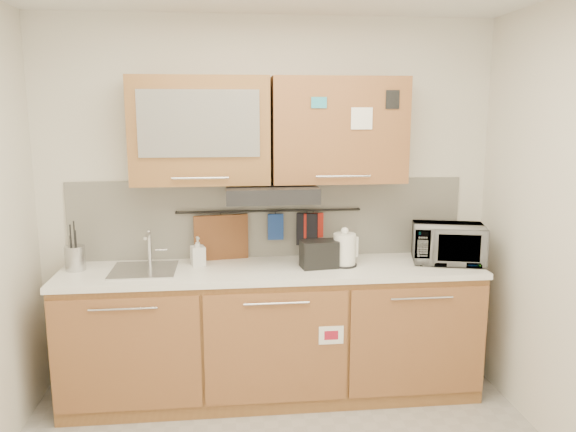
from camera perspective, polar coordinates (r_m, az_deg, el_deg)
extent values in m
plane|color=silver|center=(4.02, -1.98, 1.20)|extent=(3.20, 0.00, 3.20)
cube|color=#996536|center=(3.97, -1.58, -11.88)|extent=(2.80, 0.60, 0.88)
cube|color=black|center=(4.13, -1.55, -16.88)|extent=(2.80, 0.54, 0.10)
cube|color=#976135|center=(3.71, -16.09, -13.44)|extent=(0.91, 0.02, 0.74)
cylinder|color=silver|center=(3.58, -16.42, -9.06)|extent=(0.41, 0.01, 0.01)
cube|color=#976135|center=(3.67, -1.18, -13.31)|extent=(0.91, 0.02, 0.74)
cylinder|color=silver|center=(3.53, -1.16, -8.87)|extent=(0.41, 0.01, 0.01)
cube|color=#976135|center=(3.85, 13.12, -12.37)|extent=(0.91, 0.02, 0.74)
cylinder|color=silver|center=(3.72, 13.45, -8.12)|extent=(0.41, 0.01, 0.01)
cube|color=white|center=(3.80, -1.60, -5.52)|extent=(2.82, 0.62, 0.04)
cube|color=silver|center=(4.02, -1.96, -0.23)|extent=(2.80, 0.02, 0.56)
cube|color=#996536|center=(3.78, -8.89, 8.57)|extent=(0.90, 0.35, 0.70)
cube|color=silver|center=(3.60, -9.04, 9.26)|extent=(0.76, 0.02, 0.42)
cube|color=#976135|center=(3.85, 5.08, 8.69)|extent=(0.90, 0.35, 0.70)
cube|color=white|center=(3.70, 7.50, 9.80)|extent=(0.14, 0.00, 0.14)
cube|color=black|center=(3.75, -1.72, 2.38)|extent=(0.60, 0.46, 0.10)
cube|color=silver|center=(3.84, -14.42, -5.48)|extent=(0.42, 0.40, 0.03)
cylinder|color=silver|center=(3.96, -13.90, -3.09)|extent=(0.03, 0.03, 0.24)
cylinder|color=silver|center=(3.86, -14.12, -1.93)|extent=(0.02, 0.18, 0.02)
cylinder|color=black|center=(3.97, -1.93, 0.51)|extent=(1.30, 0.02, 0.02)
cylinder|color=#B7B8BC|center=(3.97, -20.81, -4.02)|extent=(0.16, 0.16, 0.16)
cylinder|color=black|center=(3.97, -21.14, -2.98)|extent=(0.01, 0.01, 0.31)
cylinder|color=black|center=(3.94, -20.69, -3.30)|extent=(0.01, 0.01, 0.27)
cylinder|color=black|center=(3.97, -20.81, -2.79)|extent=(0.01, 0.01, 0.33)
cylinder|color=black|center=(3.94, -21.15, -3.56)|extent=(0.01, 0.01, 0.24)
cylinder|color=white|center=(3.83, 5.75, -3.43)|extent=(0.20, 0.20, 0.22)
sphere|color=white|center=(3.80, 5.79, -1.51)|extent=(0.05, 0.05, 0.05)
cube|color=white|center=(3.88, 6.91, -3.11)|extent=(0.03, 0.04, 0.14)
cylinder|color=black|center=(3.85, 5.72, -4.93)|extent=(0.17, 0.17, 0.01)
cube|color=black|center=(3.78, 3.18, -3.89)|extent=(0.26, 0.17, 0.18)
cube|color=black|center=(3.75, 2.55, -2.69)|extent=(0.08, 0.11, 0.01)
cube|color=black|center=(3.77, 3.83, -2.61)|extent=(0.08, 0.11, 0.01)
imported|color=#999999|center=(4.05, 15.96, -2.71)|extent=(0.54, 0.43, 0.26)
imported|color=#999999|center=(3.86, -9.14, -3.57)|extent=(0.11, 0.11, 0.20)
cube|color=brown|center=(4.00, -6.77, -3.22)|extent=(0.38, 0.09, 0.47)
cube|color=navy|center=(3.98, -1.27, -1.10)|extent=(0.11, 0.03, 0.18)
cube|color=black|center=(4.01, 1.95, -1.37)|extent=(0.15, 0.09, 0.23)
cube|color=#B02117|center=(4.01, 2.59, -0.96)|extent=(0.15, 0.04, 0.18)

